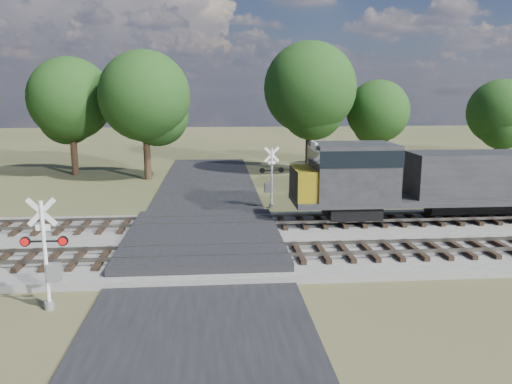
{
  "coord_description": "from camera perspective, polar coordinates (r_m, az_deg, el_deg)",
  "views": [
    {
      "loc": [
        0.59,
        -21.65,
        6.97
      ],
      "look_at": [
        2.55,
        2.0,
        2.19
      ],
      "focal_mm": 35.0,
      "sensor_mm": 36.0,
      "label": 1
    }
  ],
  "objects": [
    {
      "name": "ground",
      "position": [
        22.75,
        -6.04,
        -6.52
      ],
      "size": [
        160.0,
        160.0,
        0.0
      ],
      "primitive_type": "plane",
      "color": "#3A4323",
      "rests_on": "ground"
    },
    {
      "name": "ballast_bed",
      "position": [
        25.01,
        17.63,
        -4.99
      ],
      "size": [
        140.0,
        10.0,
        0.3
      ],
      "primitive_type": "cube",
      "color": "gray",
      "rests_on": "ground"
    },
    {
      "name": "road",
      "position": [
        22.74,
        -6.04,
        -6.43
      ],
      "size": [
        7.0,
        60.0,
        0.08
      ],
      "primitive_type": "cube",
      "color": "black",
      "rests_on": "ground"
    },
    {
      "name": "crossing_panel",
      "position": [
        23.14,
        -6.03,
        -5.4
      ],
      "size": [
        7.0,
        9.0,
        0.62
      ],
      "primitive_type": "cube",
      "color": "#262628",
      "rests_on": "ground"
    },
    {
      "name": "track_near",
      "position": [
        20.87,
        2.49,
        -6.94
      ],
      "size": [
        140.0,
        2.6,
        0.33
      ],
      "color": "black",
      "rests_on": "ballast_bed"
    },
    {
      "name": "track_far",
      "position": [
        25.63,
        1.09,
        -3.44
      ],
      "size": [
        140.0,
        2.6,
        0.33
      ],
      "color": "black",
      "rests_on": "ballast_bed"
    },
    {
      "name": "crossing_signal_near",
      "position": [
        17.47,
        -22.63,
        -7.59
      ],
      "size": [
        1.51,
        0.33,
        3.73
      ],
      "rotation": [
        0.0,
        0.0,
        -0.02
      ],
      "color": "silver",
      "rests_on": "ground"
    },
    {
      "name": "crossing_signal_far",
      "position": [
        30.18,
        1.66,
        1.06
      ],
      "size": [
        1.51,
        0.37,
        3.77
      ],
      "rotation": [
        0.0,
        0.0,
        3.3
      ],
      "color": "silver",
      "rests_on": "ground"
    },
    {
      "name": "equipment_shed",
      "position": [
        34.42,
        12.09,
        2.04
      ],
      "size": [
        5.7,
        5.7,
        3.03
      ],
      "rotation": [
        0.0,
        0.0,
        -0.35
      ],
      "color": "#4F3321",
      "rests_on": "ground"
    },
    {
      "name": "treeline",
      "position": [
        42.35,
        6.12,
        10.84
      ],
      "size": [
        79.74,
        11.67,
        11.98
      ],
      "color": "black",
      "rests_on": "ground"
    }
  ]
}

